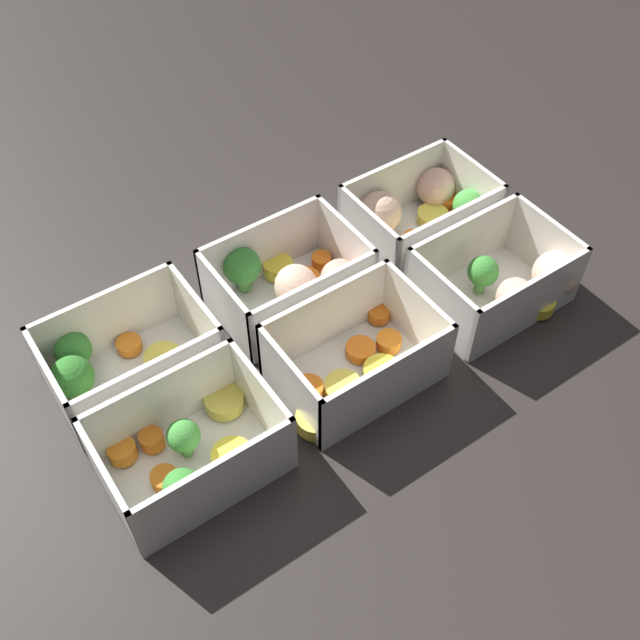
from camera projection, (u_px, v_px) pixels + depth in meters
name	position (u px, v px, depth m)	size (l,w,h in m)	color
ground_plane	(320.00, 337.00, 0.75)	(4.00, 4.00, 0.00)	#282321
container_near_left	(418.00, 213.00, 0.83)	(0.16, 0.12, 0.07)	silver
container_near_center	(291.00, 280.00, 0.76)	(0.15, 0.11, 0.07)	silver
container_near_right	(120.00, 363.00, 0.70)	(0.15, 0.12, 0.07)	silver
container_far_left	(510.00, 283.00, 0.76)	(0.16, 0.12, 0.07)	silver
container_far_center	(353.00, 363.00, 0.70)	(0.16, 0.11, 0.07)	silver
container_far_right	(190.00, 450.00, 0.64)	(0.15, 0.11, 0.07)	silver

